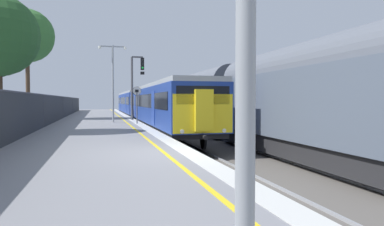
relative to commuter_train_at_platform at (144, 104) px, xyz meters
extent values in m
cube|color=gray|center=(-4.60, -25.08, -1.77)|extent=(6.40, 110.00, 1.00)
cube|color=silver|center=(-1.70, -25.08, -1.26)|extent=(0.60, 110.00, 0.01)
cube|color=yellow|center=(-2.45, -25.08, -1.26)|extent=(0.12, 110.00, 0.01)
cube|color=#56514C|center=(4.10, -25.08, -2.37)|extent=(11.00, 110.00, 0.20)
cube|color=gray|center=(-0.71, -25.08, -2.23)|extent=(0.07, 110.00, 0.08)
cube|color=gray|center=(0.72, -25.08, -2.23)|extent=(0.07, 110.00, 0.08)
cube|color=gray|center=(3.29, -25.08, -2.23)|extent=(0.07, 110.00, 0.08)
cube|color=gray|center=(4.72, -25.08, -2.23)|extent=(0.07, 110.00, 0.08)
cube|color=navy|center=(0.00, -10.63, 0.00)|extent=(2.80, 20.78, 2.30)
cube|color=black|center=(0.00, -10.63, -1.27)|extent=(2.64, 20.18, 0.25)
cube|color=#93999E|center=(0.00, -10.63, 1.27)|extent=(2.68, 20.78, 0.24)
cube|color=black|center=(-1.41, -10.63, 0.30)|extent=(0.02, 19.18, 0.84)
cube|color=#1D3A98|center=(-1.41, -15.83, -0.10)|extent=(0.03, 1.10, 1.90)
cube|color=#1D3A98|center=(-1.41, -5.44, -0.10)|extent=(0.03, 1.10, 1.90)
cylinder|color=black|center=(-0.78, -18.42, -1.77)|extent=(0.12, 0.84, 0.84)
cylinder|color=black|center=(0.78, -18.42, -1.77)|extent=(0.12, 0.84, 0.84)
cylinder|color=black|center=(-0.78, -2.84, -1.77)|extent=(0.12, 0.84, 0.84)
cylinder|color=black|center=(0.78, -2.84, -1.77)|extent=(0.12, 0.84, 0.84)
cube|color=navy|center=(0.00, 10.75, 0.00)|extent=(2.80, 20.78, 2.30)
cube|color=black|center=(0.00, 10.75, -1.27)|extent=(2.64, 20.18, 0.25)
cube|color=#93999E|center=(0.00, 10.75, 1.27)|extent=(2.68, 20.78, 0.24)
cube|color=black|center=(-1.41, 10.75, 0.30)|extent=(0.02, 19.18, 0.84)
cube|color=#1D3A98|center=(-1.41, 5.56, -0.10)|extent=(0.03, 1.10, 1.90)
cube|color=#1D3A98|center=(-1.41, 15.95, -0.10)|extent=(0.03, 1.10, 1.90)
cylinder|color=black|center=(-0.78, 2.96, -1.77)|extent=(0.12, 0.84, 0.84)
cylinder|color=black|center=(0.78, 2.96, -1.77)|extent=(0.12, 0.84, 0.84)
cylinder|color=black|center=(-0.78, 18.54, -1.77)|extent=(0.12, 0.84, 0.84)
cylinder|color=black|center=(0.78, 18.54, -1.77)|extent=(0.12, 0.84, 0.84)
cube|color=yellow|center=(0.00, -20.98, -0.25)|extent=(2.70, 0.10, 1.70)
cube|color=black|center=(0.00, -20.99, 0.55)|extent=(2.40, 0.08, 0.80)
cube|color=yellow|center=(0.00, -21.12, -0.10)|extent=(0.80, 0.24, 1.80)
cylinder|color=white|center=(-0.95, -21.04, -1.00)|extent=(0.18, 0.06, 0.18)
cylinder|color=white|center=(0.95, -21.04, -1.00)|extent=(0.18, 0.06, 0.18)
cylinder|color=black|center=(0.00, -21.27, -1.25)|extent=(0.20, 0.35, 0.20)
cube|color=black|center=(0.00, 10.75, 1.52)|extent=(0.60, 0.90, 0.20)
cube|color=#232326|center=(4.00, -22.09, -1.64)|extent=(2.30, 13.79, 0.79)
cube|color=#4C5666|center=(4.00, -22.09, 0.15)|extent=(2.60, 12.99, 2.80)
cylinder|color=#515660|center=(4.00, -22.09, 1.55)|extent=(2.39, 12.59, 2.39)
cylinder|color=black|center=(3.22, -26.98, -1.77)|extent=(0.12, 0.84, 0.84)
cylinder|color=black|center=(3.22, -17.19, -1.77)|extent=(0.12, 0.84, 0.84)
cylinder|color=black|center=(4.78, -17.19, -1.77)|extent=(0.12, 0.84, 0.84)
cube|color=#232326|center=(4.00, -7.50, -1.64)|extent=(2.30, 13.79, 0.79)
cube|color=#4C5666|center=(4.00, -7.50, 0.15)|extent=(2.60, 12.99, 2.80)
cylinder|color=#515660|center=(4.00, -7.50, 1.55)|extent=(2.39, 12.59, 2.39)
cylinder|color=black|center=(3.22, -12.39, -1.77)|extent=(0.12, 0.84, 0.84)
cylinder|color=black|center=(4.78, -12.39, -1.77)|extent=(0.12, 0.84, 0.84)
cylinder|color=black|center=(3.22, -2.60, -1.77)|extent=(0.12, 0.84, 0.84)
cylinder|color=black|center=(4.78, -2.60, -1.77)|extent=(0.12, 0.84, 0.84)
cube|color=#232326|center=(4.00, 7.10, -1.64)|extent=(2.30, 13.79, 0.79)
cube|color=#4C5666|center=(4.00, 7.10, 0.15)|extent=(2.60, 12.99, 2.80)
cylinder|color=#515660|center=(4.00, 7.10, 1.55)|extent=(2.39, 12.59, 2.39)
cylinder|color=black|center=(3.22, 2.20, -1.77)|extent=(0.12, 0.84, 0.84)
cylinder|color=black|center=(4.78, 2.20, -1.77)|extent=(0.12, 0.84, 0.84)
cylinder|color=black|center=(3.22, 11.99, -1.77)|extent=(0.12, 0.84, 0.84)
cylinder|color=black|center=(4.78, 11.99, -1.77)|extent=(0.12, 0.84, 0.84)
cube|color=#232326|center=(4.00, 21.69, -1.64)|extent=(2.30, 13.79, 0.79)
cube|color=#4C5666|center=(4.00, 21.69, 0.15)|extent=(2.60, 12.99, 2.80)
cylinder|color=#515660|center=(4.00, 21.69, 1.55)|extent=(2.39, 12.59, 2.39)
cylinder|color=black|center=(3.22, 16.79, -1.77)|extent=(0.12, 0.84, 0.84)
cylinder|color=black|center=(4.78, 16.79, -1.77)|extent=(0.12, 0.84, 0.84)
cylinder|color=black|center=(3.22, 26.58, -1.77)|extent=(0.12, 0.84, 0.84)
cylinder|color=black|center=(4.78, 26.58, -1.77)|extent=(0.12, 0.84, 0.84)
cylinder|color=#47474C|center=(-1.75, -6.50, 1.30)|extent=(0.18, 0.18, 5.14)
cube|color=#47474C|center=(-1.30, -6.50, 3.87)|extent=(0.90, 0.12, 0.12)
cube|color=black|center=(-0.90, -6.50, 3.32)|extent=(0.28, 0.20, 1.00)
cylinder|color=black|center=(-0.90, -6.62, 3.64)|extent=(0.16, 0.04, 0.16)
cylinder|color=black|center=(-0.90, -6.62, 3.32)|extent=(0.16, 0.04, 0.16)
cylinder|color=#19D83F|center=(-0.90, -6.62, 3.00)|extent=(0.16, 0.04, 0.16)
cube|color=black|center=(-0.90, -6.50, 2.57)|extent=(0.32, 0.16, 0.24)
cylinder|color=#59595B|center=(-1.85, -11.29, -0.17)|extent=(0.08, 0.08, 2.19)
cylinder|color=black|center=(-1.85, -11.29, 0.97)|extent=(0.59, 0.02, 0.59)
cylinder|color=silver|center=(-1.85, -11.30, 0.97)|extent=(0.56, 0.02, 0.56)
cube|color=black|center=(-1.85, -11.32, 0.97)|extent=(0.24, 0.01, 0.18)
cylinder|color=#93999E|center=(-3.37, -9.35, 1.53)|extent=(0.14, 0.14, 5.59)
cube|color=#93999E|center=(-2.92, -9.35, 4.22)|extent=(0.90, 0.08, 0.08)
cylinder|color=silver|center=(-2.47, -9.35, 4.14)|extent=(0.20, 0.20, 0.18)
cube|color=#93999E|center=(-3.82, -9.35, 4.22)|extent=(0.90, 0.08, 0.08)
cylinder|color=silver|center=(-4.27, -9.35, 4.14)|extent=(0.20, 0.20, 0.18)
cylinder|color=#38383D|center=(-7.55, -13.40, -0.30)|extent=(0.07, 0.07, 1.94)
cylinder|color=#38383D|center=(-7.55, -1.71, -0.30)|extent=(0.07, 0.07, 1.94)
cylinder|color=#38383D|center=(-7.55, 9.98, -0.30)|extent=(0.07, 0.07, 1.94)
cylinder|color=#38383D|center=(-7.55, 21.67, -0.30)|extent=(0.07, 0.07, 1.94)
cylinder|color=#473323|center=(-10.12, -3.51, 1.62)|extent=(0.34, 0.34, 5.78)
sphere|color=#33662D|center=(-10.12, -3.51, 5.73)|extent=(4.41, 4.41, 4.41)
sphere|color=#33662D|center=(-9.63, -3.71, 5.18)|extent=(2.69, 2.69, 2.69)
camera|label=1|loc=(-4.34, -35.65, 0.32)|focal=33.07mm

